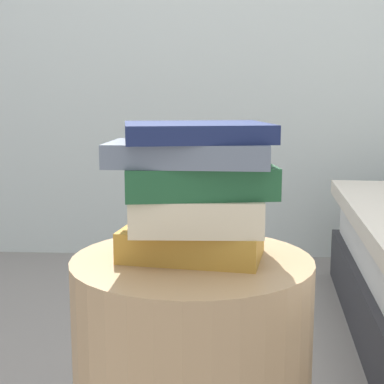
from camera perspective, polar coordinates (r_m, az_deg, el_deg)
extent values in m
cube|color=silver|center=(3.03, 2.41, 18.22)|extent=(7.00, 0.08, 2.60)
cube|color=#B7842D|center=(1.04, -0.17, -5.07)|extent=(0.27, 0.19, 0.06)
cube|color=beige|center=(1.02, 0.49, -2.00)|extent=(0.23, 0.18, 0.06)
cube|color=#1E512D|center=(1.02, 0.66, 1.30)|extent=(0.28, 0.21, 0.05)
cube|color=slate|center=(0.99, -0.35, 3.87)|extent=(0.28, 0.17, 0.04)
cube|color=#19234C|center=(1.01, 0.43, 6.02)|extent=(0.28, 0.24, 0.03)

